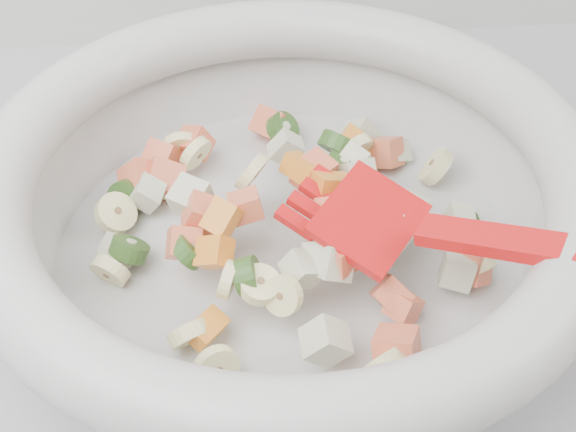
{
  "coord_description": "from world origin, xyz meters",
  "views": [
    {
      "loc": [
        0.03,
        1.07,
        1.28
      ],
      "look_at": [
        0.06,
        1.43,
        0.95
      ],
      "focal_mm": 50.0,
      "sensor_mm": 36.0,
      "label": 1
    }
  ],
  "objects": [
    {
      "name": "mixing_bowl",
      "position": [
        0.06,
        1.43,
        0.96
      ],
      "size": [
        0.43,
        0.38,
        0.13
      ],
      "color": "beige",
      "rests_on": "counter"
    }
  ]
}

